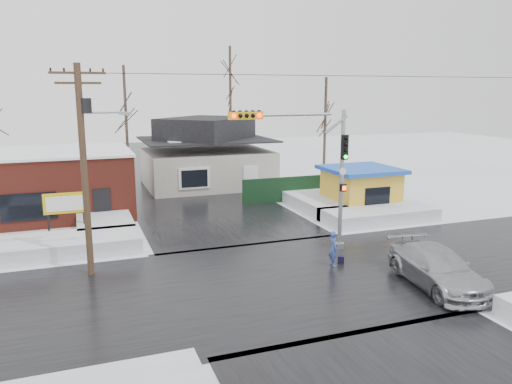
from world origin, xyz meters
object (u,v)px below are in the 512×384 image
object	(u,v)px
utility_pole	(85,159)
marquee_sign	(65,205)
pedestrian	(333,249)
traffic_signal	(314,162)
car	(437,268)
kiosk	(360,188)

from	to	relation	value
utility_pole	marquee_sign	size ratio (longest dim) A/B	3.53
utility_pole	pedestrian	world-z (taller)	utility_pole
traffic_signal	car	xyz separation A→B (m)	(2.83, -5.75, -3.76)
traffic_signal	car	distance (m)	7.42
traffic_signal	kiosk	distance (m)	10.43
traffic_signal	pedestrian	xyz separation A→B (m)	(0.03, -2.11, -3.72)
traffic_signal	pedestrian	size ratio (longest dim) A/B	4.29
pedestrian	utility_pole	bearing A→B (deg)	85.83
kiosk	pedestrian	distance (m)	11.55
utility_pole	pedestrian	size ratio (longest dim) A/B	5.52
kiosk	car	bearing A→B (deg)	-108.36
traffic_signal	marquee_sign	distance (m)	13.42
utility_pole	car	distance (m)	15.24
pedestrian	kiosk	bearing A→B (deg)	-27.48
marquee_sign	kiosk	bearing A→B (deg)	1.55
kiosk	pedestrian	size ratio (longest dim) A/B	2.82
marquee_sign	kiosk	world-z (taller)	kiosk
utility_pole	kiosk	bearing A→B (deg)	20.44
marquee_sign	car	world-z (taller)	marquee_sign
kiosk	traffic_signal	bearing A→B (deg)	-135.16
traffic_signal	kiosk	world-z (taller)	traffic_signal
marquee_sign	kiosk	xyz separation A→B (m)	(18.50, 0.50, -0.46)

